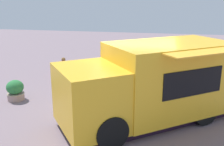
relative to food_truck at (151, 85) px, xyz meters
name	(u,v)px	position (x,y,z in m)	size (l,w,h in m)	color
ground_plane	(133,109)	(0.73, 0.59, -1.12)	(40.00, 40.00, 0.00)	slate
food_truck	(151,85)	(0.00, 0.00, 0.00)	(4.75, 5.34, 2.34)	yellow
person_customer	(64,68)	(4.24, 4.46, -0.81)	(0.73, 0.70, 0.82)	#23182D
planter_flowering_near	(15,90)	(0.67, 4.91, -0.75)	(0.62, 0.62, 0.75)	gray
planter_flowering_far	(199,73)	(4.48, -1.89, -0.77)	(0.59, 0.59, 0.72)	#514F57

